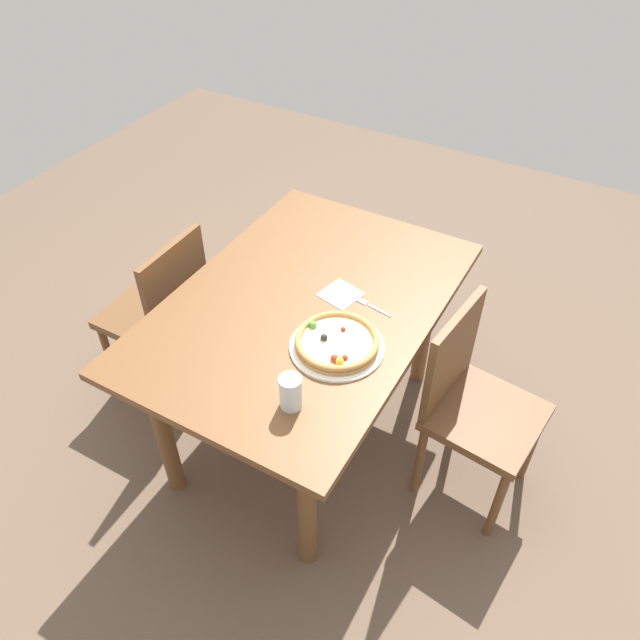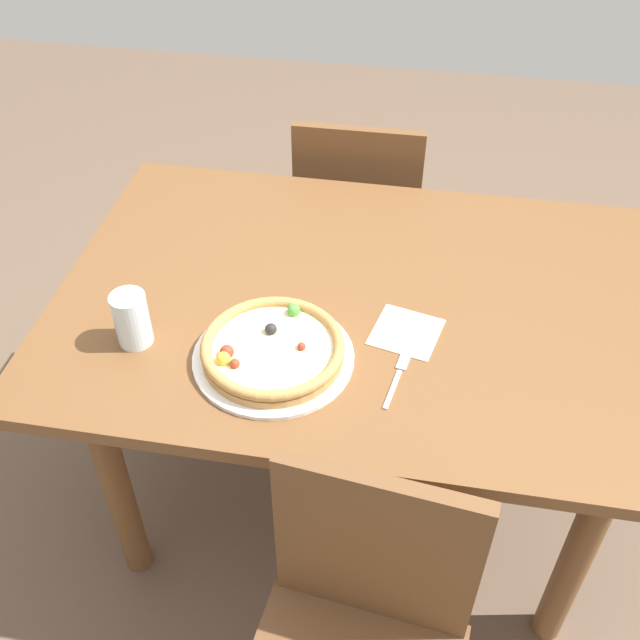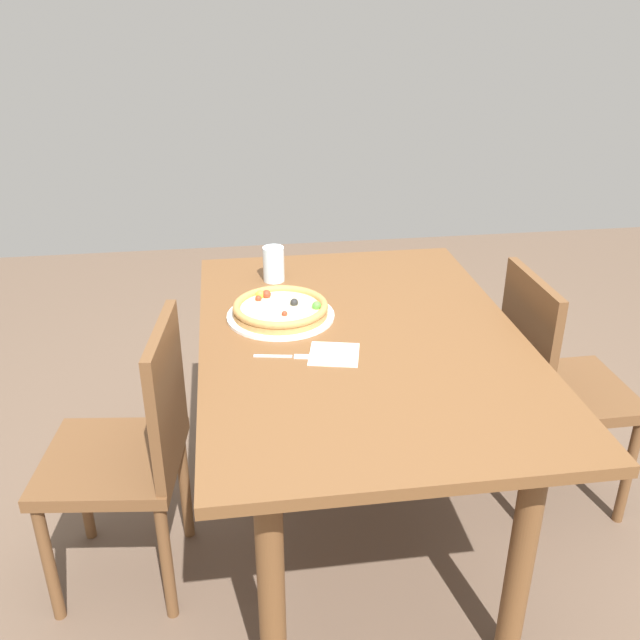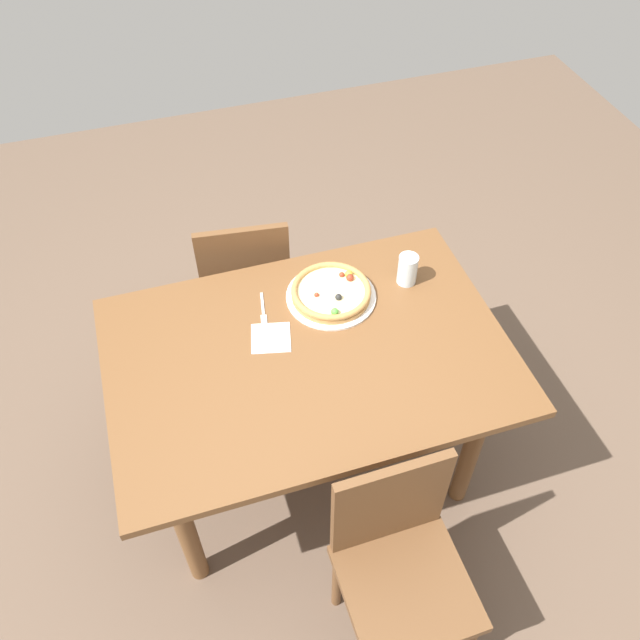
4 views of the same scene
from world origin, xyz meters
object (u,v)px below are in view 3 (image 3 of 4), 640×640
chair_near (132,449)px  pizza (281,308)px  drinking_glass (274,264)px  dining_table (360,367)px  napkin (334,354)px  fork (288,356)px  plate (281,316)px  chair_far (553,383)px

chair_near → pizza: (-0.25, 0.47, 0.31)m
drinking_glass → dining_table: bearing=25.9°
pizza → napkin: size_ratio=2.16×
fork → plate: bearing=99.3°
chair_near → napkin: 0.66m
napkin → pizza: bearing=-154.6°
chair_near → fork: 0.55m
dining_table → napkin: 0.19m
fork → napkin: (0.00, 0.13, -0.00)m
dining_table → napkin: size_ratio=10.10×
chair_near → chair_far: bearing=-75.7°
drinking_glass → napkin: 0.59m
dining_table → chair_far: (-0.09, 0.70, -0.17)m
pizza → chair_near: bearing=-62.0°
plate → pizza: size_ratio=1.13×
chair_near → plate: size_ratio=2.59×
dining_table → pizza: pizza is taller
chair_far → dining_table: bearing=-83.2°
plate → drinking_glass: bearing=179.2°
chair_far → drinking_glass: bearing=-112.6°
chair_far → napkin: (0.20, -0.80, 0.28)m
drinking_glass → napkin: (0.57, 0.12, -0.06)m
fork → drinking_glass: bearing=99.4°
plate → fork: plate is taller
plate → pizza: pizza is taller
chair_near → napkin: chair_near is taller
pizza → drinking_glass: size_ratio=2.42×
drinking_glass → chair_far: bearing=68.0°
plate → napkin: size_ratio=2.44×
chair_far → napkin: 0.87m
fork → napkin: bearing=8.0°
chair_far → napkin: chair_far is taller
drinking_glass → napkin: bearing=12.2°
plate → chair_near: bearing=-62.0°
chair_far → pizza: (-0.07, -0.93, 0.31)m
dining_table → fork: bearing=-65.9°
dining_table → drinking_glass: 0.54m
pizza → fork: bearing=-0.8°
fork → drinking_glass: size_ratio=1.32×
chair_near → chair_far: 1.41m
fork → dining_table: bearing=34.3°
dining_table → fork: 0.28m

